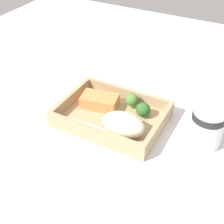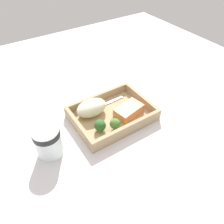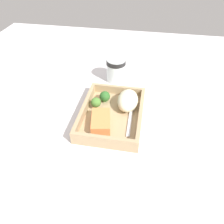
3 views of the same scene
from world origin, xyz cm
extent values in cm
cube|color=silver|center=(0.00, 0.00, -1.00)|extent=(160.00, 160.00, 2.00)
cube|color=tan|center=(0.00, 0.00, 0.60)|extent=(26.74, 19.89, 1.20)
cube|color=tan|center=(0.00, -9.35, 2.77)|extent=(26.74, 1.20, 3.15)
cube|color=tan|center=(0.00, 9.35, 2.77)|extent=(26.74, 1.20, 3.15)
cube|color=tan|center=(-12.77, 0.00, 2.77)|extent=(1.20, 17.49, 3.15)
cube|color=tan|center=(12.77, 0.00, 2.77)|extent=(1.20, 17.49, 3.15)
cube|color=#E78447|center=(-5.17, 2.62, 2.79)|extent=(10.65, 7.54, 3.19)
ellipsoid|color=beige|center=(5.45, -4.49, 3.98)|extent=(10.85, 6.94, 5.56)
cylinder|color=#82AE59|center=(2.82, 6.05, 1.97)|extent=(1.32, 1.32, 1.55)
sphere|color=#497A30|center=(2.82, 6.05, 3.71)|extent=(3.48, 3.48, 3.48)
cylinder|color=#83A768|center=(7.06, 3.85, 1.78)|extent=(1.43, 1.43, 1.17)
sphere|color=#2D6027|center=(7.06, 3.85, 3.40)|extent=(3.77, 3.77, 3.77)
cube|color=silver|center=(-2.64, -6.24, 1.42)|extent=(12.43, 1.43, 0.44)
cube|color=silver|center=(5.25, -6.03, 1.42)|extent=(3.46, 2.29, 0.44)
cylinder|color=white|center=(23.51, 2.61, 4.80)|extent=(7.50, 7.50, 9.61)
cylinder|color=black|center=(23.51, 2.61, 8.34)|extent=(7.72, 7.72, 1.73)
cube|color=white|center=(-2.20, 23.94, 0.12)|extent=(7.94, 15.22, 0.24)
camera|label=1|loc=(29.90, -56.24, 51.72)|focal=50.00mm
camera|label=2|loc=(30.30, 46.22, 53.18)|focal=35.00mm
camera|label=3|loc=(-53.40, -9.60, 49.76)|focal=35.00mm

